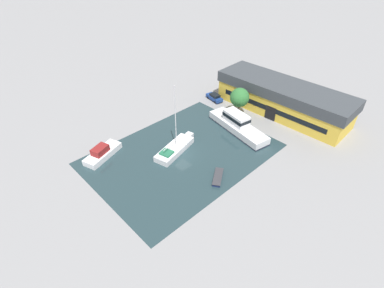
# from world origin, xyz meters

# --- Properties ---
(ground_plane) EXTENTS (440.00, 440.00, 0.00)m
(ground_plane) POSITION_xyz_m (0.00, 0.00, 0.00)
(ground_plane) COLOR gray
(water_canal) EXTENTS (22.82, 31.46, 0.01)m
(water_canal) POSITION_xyz_m (0.00, 0.00, 0.00)
(water_canal) COLOR #23383D
(water_canal) RESTS_ON ground
(warehouse_building) EXTENTS (28.85, 9.90, 6.44)m
(warehouse_building) POSITION_xyz_m (3.78, 25.19, 3.26)
(warehouse_building) COLOR gold
(warehouse_building) RESTS_ON ground
(quay_tree_near_building) EXTENTS (3.95, 3.95, 6.18)m
(quay_tree_near_building) POSITION_xyz_m (-1.65, 17.45, 4.19)
(quay_tree_near_building) COLOR brown
(quay_tree_near_building) RESTS_ON ground
(parked_car) EXTENTS (4.54, 2.45, 1.59)m
(parked_car) POSITION_xyz_m (-9.64, 18.76, 0.80)
(parked_car) COLOR navy
(parked_car) RESTS_ON ground
(sailboat_moored) EXTENTS (4.83, 9.92, 12.58)m
(sailboat_moored) POSITION_xyz_m (-1.51, -0.36, 0.67)
(sailboat_moored) COLOR silver
(sailboat_moored) RESTS_ON water_canal
(motor_cruiser) EXTENTS (14.48, 6.08, 3.56)m
(motor_cruiser) POSITION_xyz_m (1.82, 12.90, 1.28)
(motor_cruiser) COLOR silver
(motor_cruiser) RESTS_ON water_canal
(small_dinghy) EXTENTS (3.42, 4.18, 0.51)m
(small_dinghy) POSITION_xyz_m (8.57, -0.15, 0.27)
(small_dinghy) COLOR #19234C
(small_dinghy) RESTS_ON water_canal
(cabin_boat) EXTENTS (4.78, 7.68, 2.23)m
(cabin_boat) POSITION_xyz_m (-9.11, -10.48, 0.80)
(cabin_boat) COLOR white
(cabin_boat) RESTS_ON water_canal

